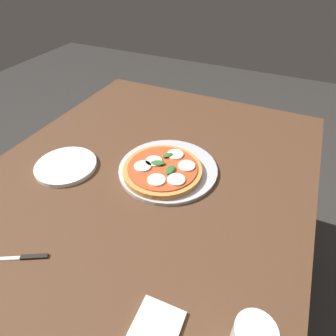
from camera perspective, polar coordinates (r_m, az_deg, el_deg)
The scene contains 7 objects.
ground_plane at distance 1.49m, azimuth -2.35°, elevation -22.38°, with size 6.00×6.00×0.00m, color #2D2B28.
dining_table at distance 0.98m, azimuth -3.32°, elevation -4.83°, with size 1.16×0.99×0.73m.
serving_tray at distance 0.90m, azimuth 0.00°, elevation -0.20°, with size 0.31×0.31×0.01m, color #B2B2B7.
pizza at distance 0.87m, azimuth -1.07°, elevation -0.30°, with size 0.24×0.24×0.03m.
plate_white at distance 0.97m, azimuth -19.79°, elevation 0.40°, with size 0.19×0.19×0.01m, color white.
napkin at distance 0.62m, azimuth -3.16°, elevation -30.64°, with size 0.13×0.09×0.01m, color white.
knife at distance 0.77m, azimuth -27.60°, elevation -15.64°, with size 0.09×0.16×0.01m.
Camera 1 is at (-0.61, -0.35, 1.32)m, focal length 30.37 mm.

